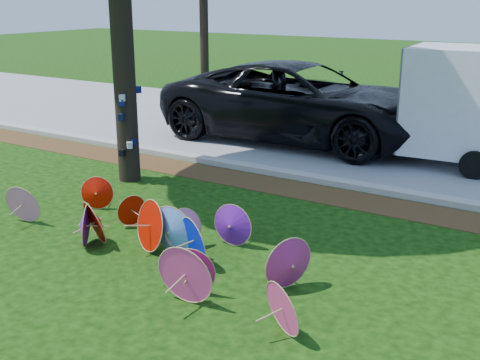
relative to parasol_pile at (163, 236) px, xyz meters
name	(u,v)px	position (x,y,z in m)	size (l,w,h in m)	color
ground	(133,273)	(-0.08, -0.59, -0.35)	(90.00, 90.00, 0.00)	black
mulch_strip	(285,187)	(-0.08, 3.91, -0.35)	(90.00, 1.00, 0.01)	#472D16
curb	(301,176)	(-0.08, 4.61, -0.29)	(90.00, 0.30, 0.12)	#B7B5AD
street	(371,139)	(-0.08, 8.76, -0.35)	(90.00, 8.00, 0.01)	gray
parasol_pile	(163,236)	(0.00, 0.00, 0.00)	(6.04, 2.37, 0.80)	#6D18A7
black_van	(301,102)	(-1.65, 7.71, 0.65)	(3.34, 7.23, 2.01)	black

